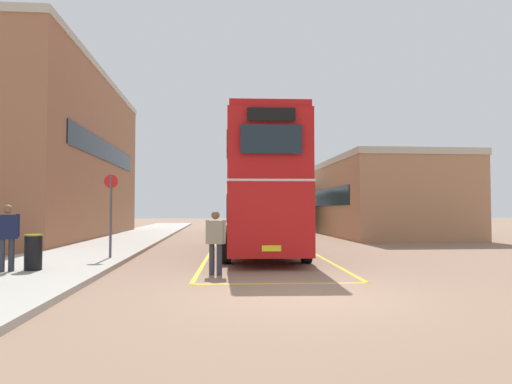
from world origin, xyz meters
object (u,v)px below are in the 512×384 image
pedestrian_waiting_near (7,233)px  litter_bin (33,252)px  pedestrian_boarding (216,238)px  single_deck_bus (276,210)px  bus_stop_sign (111,207)px  double_decker_bus (261,188)px

pedestrian_waiting_near → litter_bin: 0.78m
litter_bin → pedestrian_boarding: bearing=-3.7°
single_deck_bus → litter_bin: 25.37m
bus_stop_sign → pedestrian_boarding: bearing=-44.2°
pedestrian_boarding → pedestrian_waiting_near: 5.16m
bus_stop_sign → double_decker_bus: bearing=24.6°
double_decker_bus → pedestrian_boarding: 6.08m
single_deck_bus → pedestrian_waiting_near: 25.79m
bus_stop_sign → pedestrian_waiting_near: bearing=-118.9°
pedestrian_waiting_near → pedestrian_boarding: bearing=-0.5°
double_decker_bus → single_deck_bus: 18.53m
single_deck_bus → pedestrian_boarding: (-4.68, -23.88, -0.70)m
pedestrian_boarding → litter_bin: (-4.62, 0.30, -0.34)m
double_decker_bus → pedestrian_waiting_near: size_ratio=6.23×
double_decker_bus → litter_bin: (-6.33, -5.32, -1.91)m
double_decker_bus → bus_stop_sign: size_ratio=3.88×
single_deck_bus → bus_stop_sign: bearing=-111.3°
pedestrian_boarding → litter_bin: pedestrian_boarding is taller
pedestrian_boarding → pedestrian_waiting_near: bearing=179.5°
litter_bin → bus_stop_sign: bearing=67.3°
pedestrian_waiting_near → double_decker_bus: bearing=39.0°
single_deck_bus → litter_bin: size_ratio=10.83×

